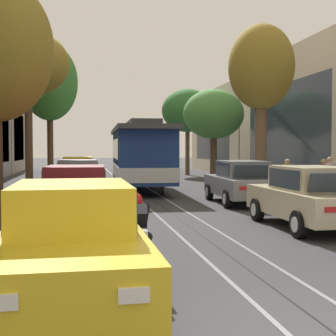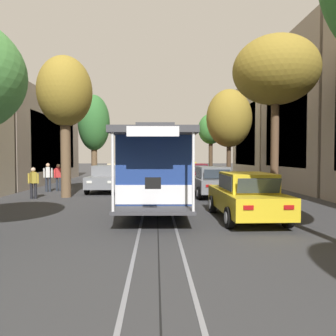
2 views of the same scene
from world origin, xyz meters
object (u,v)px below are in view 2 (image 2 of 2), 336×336
parked_car_beige_second_right (119,173)px  parked_car_yellow_fourth_left (246,196)px  street_tree_kerb_right_second (65,94)px  street_tree_kerb_left_mid (276,71)px  parked_car_yellow_near_left (187,170)px  street_tree_kerb_right_near (94,124)px  pedestrian_crossing_far (48,176)px  street_tree_kerb_left_near (211,130)px  cable_car_trolley (157,167)px  fire_hydrant (89,183)px  parked_car_grey_mid_left (212,181)px  street_tree_kerb_left_second (229,119)px  parked_car_grey_mid_right (107,178)px  pedestrian_on_right_pavement (58,176)px  motorcycle_with_rider (178,172)px  parked_car_silver_near_right (125,170)px  parked_car_maroon_second_left (196,174)px

parked_car_beige_second_right → parked_car_yellow_fourth_left: bearing=112.5°
street_tree_kerb_right_second → street_tree_kerb_left_mid: bearing=163.0°
parked_car_yellow_fourth_left → parked_car_beige_second_right: bearing=-67.5°
parked_car_yellow_near_left → street_tree_kerb_right_near: street_tree_kerb_right_near is taller
parked_car_yellow_near_left → pedestrian_crossing_far: pedestrian_crossing_far is taller
street_tree_kerb_left_near → cable_car_trolley: 17.24m
parked_car_yellow_near_left → parked_car_yellow_fourth_left: bearing=90.3°
street_tree_kerb_left_mid → cable_car_trolley: 6.58m
fire_hydrant → cable_car_trolley: bearing=121.3°
cable_car_trolley → parked_car_grey_mid_left: bearing=-130.8°
street_tree_kerb_left_mid → cable_car_trolley: size_ratio=0.80×
street_tree_kerb_left_second → fire_hydrant: 10.50m
parked_car_yellow_near_left → pedestrian_crossing_far: (9.38, 10.66, 0.17)m
street_tree_kerb_right_near → parked_car_grey_mid_right: bearing=106.1°
pedestrian_on_right_pavement → parked_car_yellow_near_left: bearing=-131.0°
motorcycle_with_rider → pedestrian_crossing_far: 12.99m
parked_car_yellow_near_left → parked_car_beige_second_right: size_ratio=1.00×
parked_car_yellow_fourth_left → pedestrian_on_right_pavement: size_ratio=2.66×
parked_car_yellow_fourth_left → cable_car_trolley: cable_car_trolley is taller
parked_car_silver_near_right → parked_car_grey_mid_right: size_ratio=1.00×
parked_car_beige_second_right → street_tree_kerb_left_second: street_tree_kerb_left_second is taller
parked_car_silver_near_right → parked_car_grey_mid_right: same height
parked_car_yellow_near_left → pedestrian_on_right_pavement: pedestrian_on_right_pavement is taller
street_tree_kerb_left_near → street_tree_kerb_right_near: bearing=14.8°
street_tree_kerb_right_second → cable_car_trolley: (-4.73, 3.24, -3.69)m
parked_car_grey_mid_left → parked_car_yellow_fourth_left: bearing=90.5°
parked_car_silver_near_right → street_tree_kerb_left_near: street_tree_kerb_left_near is taller
street_tree_kerb_right_second → street_tree_kerb_right_near: bearing=-87.3°
parked_car_yellow_near_left → street_tree_kerb_right_second: 15.96m
cable_car_trolley → fire_hydrant: size_ratio=10.92×
parked_car_beige_second_right → pedestrian_on_right_pavement: size_ratio=2.65×
parked_car_silver_near_right → street_tree_kerb_left_near: bearing=174.9°
street_tree_kerb_right_second → fire_hydrant: (-0.38, -3.92, -4.93)m
cable_car_trolley → pedestrian_crossing_far: 8.78m
parked_car_yellow_near_left → cable_car_trolley: cable_car_trolley is taller
cable_car_trolley → pedestrian_on_right_pavement: cable_car_trolley is taller
parked_car_grey_mid_right → pedestrian_on_right_pavement: size_ratio=2.67×
street_tree_kerb_left_near → parked_car_silver_near_right: bearing=-5.1°
street_tree_kerb_left_second → pedestrian_on_right_pavement: street_tree_kerb_left_second is taller
parked_car_grey_mid_left → street_tree_kerb_left_near: size_ratio=0.72×
parked_car_beige_second_right → street_tree_kerb_right_near: (2.26, -2.09, 4.04)m
cable_car_trolley → street_tree_kerb_left_mid: bearing=-177.4°
street_tree_kerb_left_second → pedestrian_crossing_far: bearing=14.4°
parked_car_maroon_second_left → pedestrian_on_right_pavement: size_ratio=2.68×
motorcycle_with_rider → street_tree_kerb_left_second: bearing=114.4°
parked_car_yellow_near_left → parked_car_grey_mid_right: size_ratio=0.99×
street_tree_kerb_left_second → fire_hydrant: street_tree_kerb_left_second is taller
pedestrian_crossing_far → parked_car_yellow_near_left: bearing=-131.3°
parked_car_silver_near_right → street_tree_kerb_right_near: street_tree_kerb_right_near is taller
street_tree_kerb_left_second → pedestrian_crossing_far: street_tree_kerb_left_second is taller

